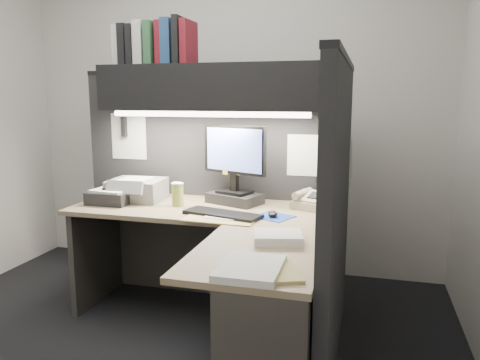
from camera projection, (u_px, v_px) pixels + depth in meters
The scene contains 21 objects.
floor at pixel (155, 352), 2.67m from camera, with size 3.50×3.50×0.00m, color black.
wall_back at pixel (229, 108), 3.86m from camera, with size 3.50×0.04×2.70m, color beige.
partition_back at pixel (211, 186), 3.41m from camera, with size 1.90×0.06×1.60m, color black.
partition_right at pixel (336, 221), 2.45m from camera, with size 0.06×1.50×1.60m, color black.
desk at pixel (225, 287), 2.48m from camera, with size 1.70×1.53×0.73m.
overhead_shelf at pixel (214, 88), 3.09m from camera, with size 1.55×0.34×0.30m, color black.
task_light_tube at pixel (208, 114), 2.99m from camera, with size 0.04×0.04×1.32m, color white.
monitor at pixel (234, 173), 3.12m from camera, with size 0.47×0.33×0.53m.
keyboard at pixel (223, 214), 2.82m from camera, with size 0.48×0.16×0.02m, color black.
mousepad at pixel (274, 217), 2.80m from camera, with size 0.21×0.19×0.00m, color navy.
mouse at pixel (273, 214), 2.79m from camera, with size 0.06×0.09×0.03m, color black.
telephone at pixel (312, 202), 3.02m from camera, with size 0.21×0.22×0.09m, color tan.
coffee_cup at pixel (178, 195), 3.07m from camera, with size 0.08×0.08×0.14m, color #B7B94A.
printer at pixel (137, 190), 3.26m from camera, with size 0.36×0.30×0.14m, color gray.
notebook_stack at pixel (111, 197), 3.16m from camera, with size 0.28×0.23×0.08m, color black.
open_folder at pixel (222, 218), 2.77m from camera, with size 0.43×0.28×0.01m, color tan.
paper_stack_a at pixel (278, 237), 2.32m from camera, with size 0.24×0.20×0.05m, color white.
paper_stack_b at pixel (250, 268), 1.91m from camera, with size 0.25×0.31×0.03m, color white.
manila_stack at pixel (274, 272), 1.90m from camera, with size 0.20×0.25×0.01m, color tan.
binder_row at pixel (154, 44), 3.15m from camera, with size 0.55×0.25×0.31m.
pinned_papers at pixel (251, 160), 2.91m from camera, with size 1.76×1.31×0.51m.
Camera 1 is at (1.12, -2.24, 1.44)m, focal length 35.00 mm.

